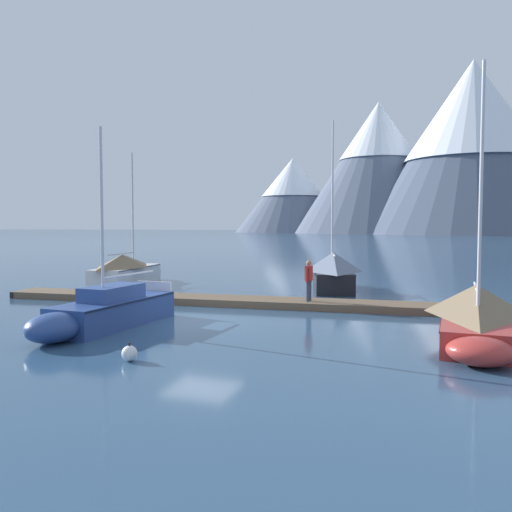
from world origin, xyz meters
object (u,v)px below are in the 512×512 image
object	(u,v)px
sailboat_second_berth	(104,312)
mooring_buoy_channel_marker	(129,353)
sailboat_mid_dock_port	(332,272)
sailboat_nearest_berth	(128,270)
person_on_dock	(309,278)
sailboat_mid_dock_starboard	(476,315)

from	to	relation	value
sailboat_second_berth	mooring_buoy_channel_marker	size ratio (longest dim) A/B	13.86
sailboat_mid_dock_port	sailboat_nearest_berth	bearing A→B (deg)	-173.56
sailboat_nearest_berth	sailboat_second_berth	xyz separation A→B (m)	(6.34, -11.27, -0.28)
sailboat_mid_dock_port	person_on_dock	xyz separation A→B (m)	(0.18, -6.25, 0.31)
sailboat_second_berth	sailboat_mid_dock_starboard	xyz separation A→B (m)	(11.54, 2.03, 0.20)
sailboat_nearest_berth	mooring_buoy_channel_marker	world-z (taller)	sailboat_nearest_berth
sailboat_second_berth	mooring_buoy_channel_marker	distance (m)	4.57
sailboat_second_berth	sailboat_nearest_berth	bearing A→B (deg)	119.35
sailboat_nearest_berth	sailboat_mid_dock_port	world-z (taller)	sailboat_mid_dock_port
sailboat_second_berth	mooring_buoy_channel_marker	bearing A→B (deg)	-47.25
sailboat_mid_dock_port	sailboat_mid_dock_starboard	distance (m)	12.27
sailboat_second_berth	sailboat_mid_dock_starboard	size ratio (longest dim) A/B	0.84
sailboat_second_berth	sailboat_mid_dock_port	bearing A→B (deg)	67.27
person_on_dock	mooring_buoy_channel_marker	size ratio (longest dim) A/B	3.53
sailboat_second_berth	person_on_dock	distance (m)	8.38
sailboat_second_berth	sailboat_mid_dock_starboard	world-z (taller)	sailboat_mid_dock_starboard
sailboat_mid_dock_starboard	person_on_dock	world-z (taller)	sailboat_mid_dock_starboard
person_on_dock	mooring_buoy_channel_marker	bearing A→B (deg)	-103.70
sailboat_second_berth	sailboat_mid_dock_starboard	bearing A→B (deg)	9.98
sailboat_mid_dock_starboard	mooring_buoy_channel_marker	distance (m)	10.03
sailboat_mid_dock_starboard	mooring_buoy_channel_marker	world-z (taller)	sailboat_mid_dock_starboard
sailboat_second_berth	sailboat_mid_dock_starboard	distance (m)	11.72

